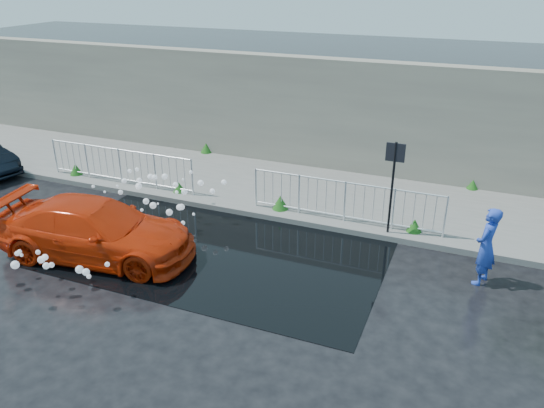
# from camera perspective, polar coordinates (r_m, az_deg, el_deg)

# --- Properties ---
(ground) EXTENTS (90.00, 90.00, 0.00)m
(ground) POSITION_cam_1_polar(r_m,az_deg,el_deg) (12.40, -10.12, -6.36)
(ground) COLOR black
(ground) RESTS_ON ground
(pavement) EXTENTS (30.00, 4.00, 0.15)m
(pavement) POSITION_cam_1_polar(r_m,az_deg,el_deg) (16.34, -0.99, 2.09)
(pavement) COLOR #5E5D59
(pavement) RESTS_ON ground
(curb) EXTENTS (30.00, 0.25, 0.16)m
(curb) POSITION_cam_1_polar(r_m,az_deg,el_deg) (14.68, -4.05, -0.62)
(curb) COLOR #5E5D59
(curb) RESTS_ON ground
(retaining_wall) EXTENTS (30.00, 0.60, 3.50)m
(retaining_wall) POSITION_cam_1_polar(r_m,az_deg,el_deg) (17.72, 1.79, 10.06)
(retaining_wall) COLOR slate
(retaining_wall) RESTS_ON pavement
(puddle) EXTENTS (8.00, 5.00, 0.01)m
(puddle) POSITION_cam_1_polar(r_m,az_deg,el_deg) (12.92, -5.91, -4.73)
(puddle) COLOR black
(puddle) RESTS_ON ground
(sign_post) EXTENTS (0.45, 0.06, 2.50)m
(sign_post) POSITION_cam_1_polar(r_m,az_deg,el_deg) (12.95, 12.93, 3.22)
(sign_post) COLOR black
(sign_post) RESTS_ON ground
(railing_left) EXTENTS (5.05, 0.05, 1.10)m
(railing_left) POSITION_cam_1_polar(r_m,az_deg,el_deg) (16.73, -16.03, 4.07)
(railing_left) COLOR silver
(railing_left) RESTS_ON pavement
(railing_right) EXTENTS (5.05, 0.05, 1.10)m
(railing_right) POSITION_cam_1_polar(r_m,az_deg,el_deg) (13.76, 7.83, 0.45)
(railing_right) COLOR silver
(railing_right) RESTS_ON pavement
(weeds) EXTENTS (12.17, 3.93, 0.39)m
(weeds) POSITION_cam_1_polar(r_m,az_deg,el_deg) (15.87, -2.56, 2.33)
(weeds) COLOR #1F4D14
(weeds) RESTS_ON pavement
(water_spray) EXTENTS (3.66, 5.55, 1.04)m
(water_spray) POSITION_cam_1_polar(r_m,az_deg,el_deg) (13.55, -15.75, -0.83)
(water_spray) COLOR white
(water_spray) RESTS_ON ground
(red_car) EXTENTS (4.84, 2.48, 1.35)m
(red_car) POSITION_cam_1_polar(r_m,az_deg,el_deg) (12.89, -18.40, -2.67)
(red_car) COLOR red
(red_car) RESTS_ON ground
(person) EXTENTS (0.61, 0.74, 1.75)m
(person) POSITION_cam_1_polar(r_m,az_deg,el_deg) (11.99, 22.03, -4.25)
(person) COLOR #2340B2
(person) RESTS_ON ground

